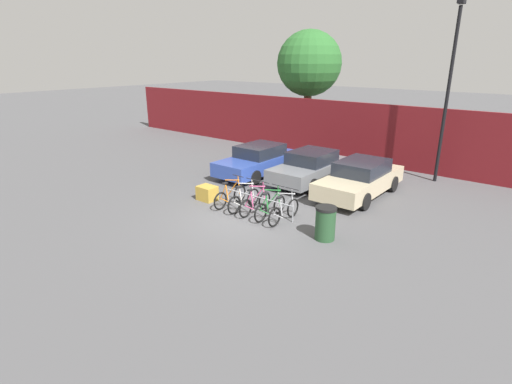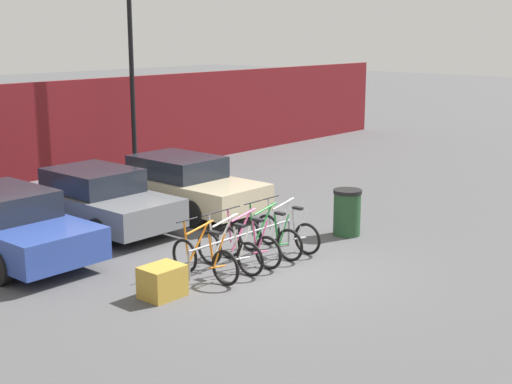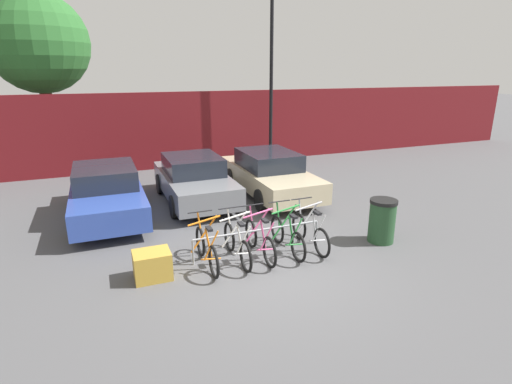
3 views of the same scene
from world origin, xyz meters
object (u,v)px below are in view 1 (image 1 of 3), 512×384
Objects in this scene: car_beige at (360,179)px; trash_bin at (325,223)px; car_grey at (310,167)px; lamp_post at (449,87)px; cargo_crate at (207,193)px; bicycle_silver at (284,211)px; bike_rack at (258,199)px; bicycle_orange at (230,196)px; bicycle_green at (270,207)px; tree_behind_hoarding at (309,64)px; bicycle_white at (244,200)px; bicycle_pink at (255,203)px; car_blue at (259,160)px.

trash_bin is (0.96, -4.38, -0.17)m from car_beige.
car_beige is (2.40, -0.22, 0.00)m from car_grey.
lamp_post is 10.49× the size of cargo_crate.
lamp_post reaches higher than bicycle_silver.
bicycle_silver is 3.51m from cargo_crate.
bike_rack is 1.72× the size of bicycle_orange.
bicycle_green reaches higher than bike_rack.
car_beige reaches higher than trash_bin.
trash_bin is 5.25m from cargo_crate.
bike_rack is at bearing -65.97° from tree_behind_hoarding.
bicycle_orange reaches higher than cargo_crate.
car_beige is at bearing 54.99° from bicycle_white.
trash_bin is at bearing -77.66° from car_beige.
bicycle_pink is (0.52, 0.00, 0.00)m from bicycle_white.
lamp_post reaches higher than bicycle_pink.
trash_bin reaches higher than cargo_crate.
trash_bin reaches higher than bike_rack.
cargo_crate is at bearing 179.97° from bicycle_white.
trash_bin is 14.15m from tree_behind_hoarding.
tree_behind_hoarding is at bearing 115.30° from bicycle_green.
tree_behind_hoarding is (-3.54, 10.77, 4.43)m from bicycle_orange.
bicycle_orange is 4.25m from car_blue.
car_grey is at bearing 85.28° from bicycle_white.
car_beige reaches higher than bicycle_green.
car_beige is at bearing 2.35° from car_blue.
car_beige reaches higher than bicycle_pink.
bicycle_pink and bicycle_green have the same top height.
tree_behind_hoarding is (-6.71, 6.71, 4.11)m from car_beige.
car_blue is (-4.16, 3.86, 0.31)m from bicycle_silver.
cargo_crate is (-2.31, -0.25, -0.20)m from bike_rack.
tree_behind_hoarding reaches higher than car_grey.
cargo_crate is (-2.29, -0.10, -0.10)m from bicycle_pink.
car_grey is 2.41m from car_beige.
bicycle_green is 0.25× the size of tree_behind_hoarding.
car_blue is 8.24m from tree_behind_hoarding.
bike_rack is 0.70× the size of car_grey.
bike_rack is 12.41m from tree_behind_hoarding.
bicycle_orange is at bearing -65.54° from car_blue.
bicycle_green is 4.29m from car_beige.
lamp_post is 8.95m from tree_behind_hoarding.
tree_behind_hoarding is at bearing 109.23° from bicycle_orange.
trash_bin is (5.89, -4.18, -0.17)m from car_blue.
trash_bin is at bearing -9.82° from bicycle_pink.
tree_behind_hoarding is at bearing 123.54° from car_grey.
tree_behind_hoarding reaches higher than bicycle_green.
car_beige is 4.46× the size of trash_bin.
bicycle_white is 1.17m from bicycle_green.
lamp_post is 10.76m from cargo_crate.
car_grey is (2.52, 0.42, -0.00)m from car_blue.
car_blue is (-1.76, 3.86, 0.31)m from bicycle_orange.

